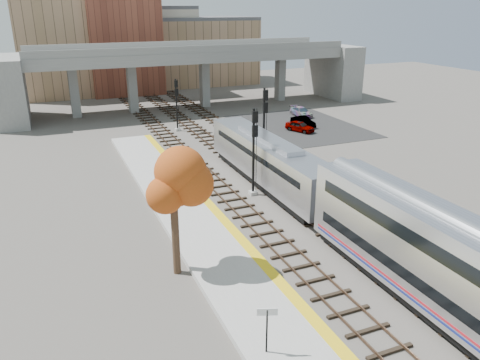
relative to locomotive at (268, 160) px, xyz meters
name	(u,v)px	position (x,y,z in m)	size (l,w,h in m)	color
ground	(324,240)	(-1.00, -10.66, -2.28)	(160.00, 160.00, 0.00)	#47423D
platform	(223,259)	(-8.25, -10.66, -2.10)	(4.50, 60.00, 0.35)	#9E9E99
yellow_strip	(251,250)	(-6.35, -10.66, -1.92)	(0.70, 60.00, 0.01)	yellow
tracks	(258,177)	(-0.07, 1.84, -2.20)	(10.70, 95.00, 0.25)	black
overpass	(191,69)	(3.92, 34.34, 3.53)	(54.00, 12.00, 9.50)	slate
buildings_far	(137,44)	(0.26, 55.91, 5.60)	(43.00, 21.00, 20.60)	#A27D5E
parking_lot	(299,126)	(13.00, 17.34, -2.26)	(14.00, 18.00, 0.04)	black
locomotive	(268,160)	(0.00, 0.00, 0.00)	(3.02, 19.05, 4.10)	#A8AAB2
signal_mast_near	(254,153)	(-2.10, -1.62, 1.33)	(0.60, 0.64, 7.21)	#9E9E99
signal_mast_mid	(264,127)	(2.00, 5.01, 1.54)	(0.60, 0.64, 7.52)	#9E9E99
signal_mast_far	(177,107)	(-2.10, 21.14, 0.77)	(0.60, 0.64, 6.40)	#9E9E99
station_sign	(267,321)	(-9.48, -19.24, -0.30)	(0.86, 0.36, 2.27)	black
tree	(173,183)	(-11.17, -10.81, 3.35)	(3.60, 3.60, 7.58)	#382619
car_a	(300,126)	(11.68, 14.83, -1.59)	(1.53, 3.79, 1.29)	#99999E
car_b	(303,122)	(13.34, 16.90, -1.60)	(1.34, 3.85, 1.27)	#99999E
car_c	(301,112)	(16.14, 22.24, -1.62)	(1.74, 4.27, 1.24)	#99999E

